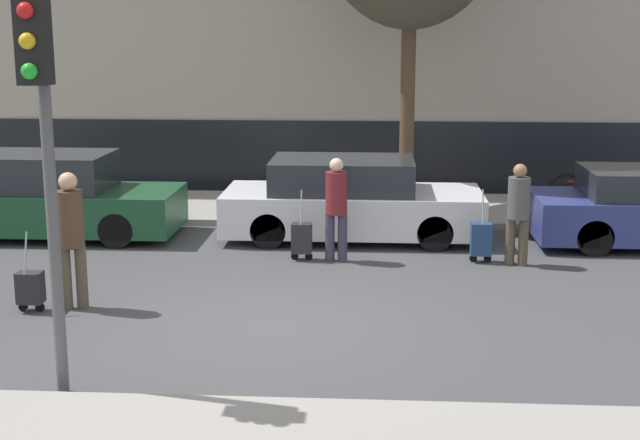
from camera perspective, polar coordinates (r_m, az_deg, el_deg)
ground_plane at (r=11.22m, az=-3.40°, el=-6.67°), size 80.00×80.00×0.00m
sidewalk_far at (r=17.94m, az=-0.69°, el=0.76°), size 28.00×3.00×0.12m
parked_car_0 at (r=16.42m, az=-17.07°, el=1.36°), size 4.54×1.78×1.47m
parked_car_1 at (r=15.56m, az=1.93°, el=1.22°), size 4.48×1.88×1.40m
pedestrian_left at (r=11.97m, az=-15.66°, el=-0.72°), size 0.34×0.34×1.82m
trolley_left at (r=12.17m, az=-18.06°, el=-4.14°), size 0.34×0.29×1.07m
pedestrian_center at (r=13.93m, az=1.05°, el=1.07°), size 0.35×0.34×1.65m
trolley_center at (r=14.12m, az=-1.18°, el=-1.17°), size 0.34×0.29×1.14m
pedestrian_right at (r=14.04m, az=12.58°, el=0.72°), size 0.34×0.34×1.59m
trolley_right at (r=14.20m, az=10.27°, el=-1.22°), size 0.34×0.29×1.17m
traffic_light at (r=8.79m, az=-17.38°, el=6.14°), size 0.28×0.47×3.91m
parked_bicycle at (r=18.23m, az=17.09°, el=1.78°), size 1.77×0.06×0.96m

